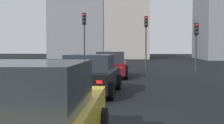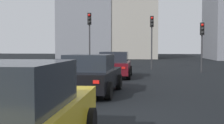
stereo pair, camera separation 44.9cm
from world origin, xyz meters
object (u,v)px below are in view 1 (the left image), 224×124
Objects in this scene: car_black_right_second at (91,75)px; traffic_light_far_left at (84,30)px; car_maroon_right_lead at (111,65)px; car_yellow_right_third at (28,119)px; traffic_light_near_right at (146,31)px; traffic_light_near_left at (196,37)px.

traffic_light_far_left reaches higher than car_black_right_second.
traffic_light_far_left reaches higher than car_maroon_right_lead.
car_yellow_right_third is 20.71m from traffic_light_near_right.
car_yellow_right_third is 1.03× the size of traffic_light_near_right.
car_yellow_right_third is at bearing 178.44° from car_maroon_right_lead.
car_black_right_second is 0.95× the size of traffic_light_far_left.
car_maroon_right_lead is 0.91× the size of car_yellow_right_third.
car_yellow_right_third is at bearing 4.04° from traffic_light_far_left.
car_black_right_second is at bearing 176.52° from car_maroon_right_lead.
car_yellow_right_third is 18.72m from traffic_light_near_left.
traffic_light_near_left reaches higher than car_maroon_right_lead.
traffic_light_near_right is at bearing -127.10° from traffic_light_near_left.
car_black_right_second is at bearing 7.90° from traffic_light_far_left.
traffic_light_near_right reaches higher than traffic_light_near_left.
traffic_light_near_left is (10.57, -6.01, 1.86)m from car_black_right_second.
car_maroon_right_lead is 0.93× the size of traffic_light_far_left.
traffic_light_near_left reaches higher than car_yellow_right_third.
traffic_light_far_left is (0.33, 8.32, 0.59)m from traffic_light_near_left.
traffic_light_far_left reaches higher than car_yellow_right_third.
car_yellow_right_third is at bearing -176.14° from car_black_right_second.
car_black_right_second is 12.30m from traffic_light_near_left.
traffic_light_near_right reaches higher than car_black_right_second.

